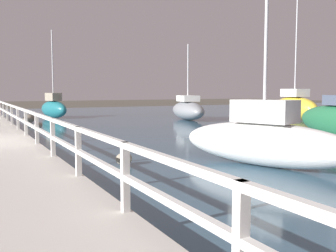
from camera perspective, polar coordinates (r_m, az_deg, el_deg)
The scene contains 8 objects.
railing at distance 13.73m, azimuth -19.29°, elevation 0.81°, with size 0.10×32.50×0.95m.
boulder_far_strip at distance 10.42m, azimuth -6.40°, elevation -4.76°, with size 0.44×0.40×0.33m.
boulder_upstream at distance 25.08m, azimuth -19.54°, elevation 1.02°, with size 0.69×0.62×0.52m.
boulder_near_dock at distance 21.47m, azimuth -18.31°, elevation 0.13°, with size 0.41×0.37×0.31m.
sailboat_yellow at distance 27.19m, azimuth 17.87°, elevation 2.69°, with size 2.12×4.52×8.07m.
sailboat_white at distance 10.47m, azimuth 13.74°, elevation -1.95°, with size 2.83×5.07×7.54m.
sailboat_teal at distance 28.89m, azimuth -16.26°, elevation 2.57°, with size 1.79×3.63×6.13m.
sailboat_gray at distance 26.06m, azimuth 2.90°, elevation 2.40°, with size 2.54×5.12×4.96m.
Camera 1 is at (0.13, -13.57, 1.97)m, focal length 42.00 mm.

